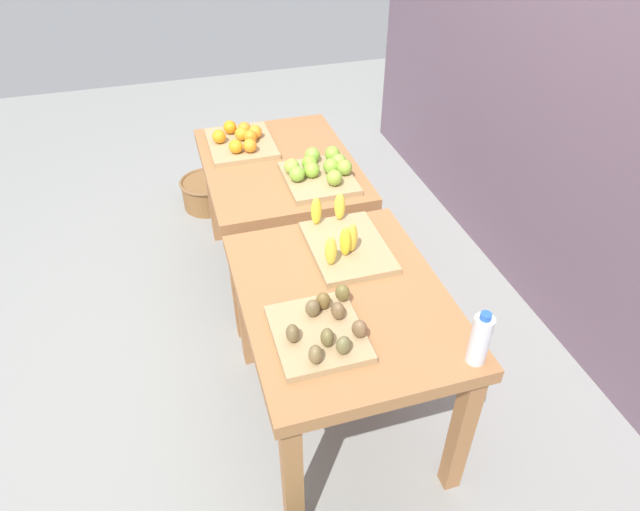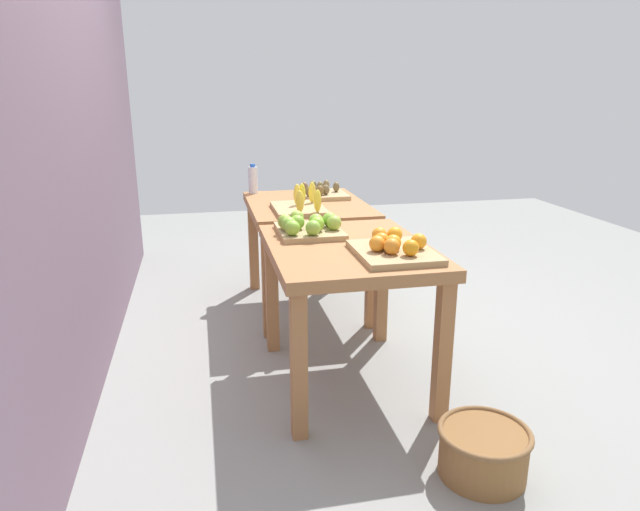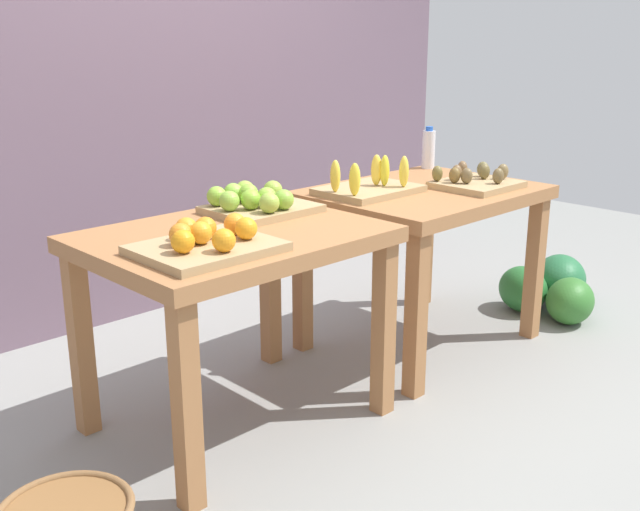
# 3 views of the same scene
# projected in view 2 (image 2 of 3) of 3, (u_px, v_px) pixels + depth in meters

# --- Properties ---
(ground_plane) EXTENTS (8.00, 8.00, 0.00)m
(ground_plane) POSITION_uv_depth(u_px,v_px,m) (324.00, 337.00, 3.62)
(ground_plane) COLOR gray
(back_wall) EXTENTS (4.40, 0.12, 3.00)m
(back_wall) POSITION_uv_depth(u_px,v_px,m) (70.00, 95.00, 2.92)
(back_wall) COLOR #6B5464
(back_wall) RESTS_ON ground_plane
(display_table_left) EXTENTS (1.04, 0.80, 0.77)m
(display_table_left) POSITION_uv_depth(u_px,v_px,m) (348.00, 266.00, 2.90)
(display_table_left) COLOR #A06A3E
(display_table_left) RESTS_ON ground_plane
(display_table_right) EXTENTS (1.04, 0.80, 0.77)m
(display_table_right) POSITION_uv_depth(u_px,v_px,m) (307.00, 219.00, 3.95)
(display_table_right) COLOR #A06A3E
(display_table_right) RESTS_ON ground_plane
(orange_bin) EXTENTS (0.44, 0.36, 0.11)m
(orange_bin) POSITION_uv_depth(u_px,v_px,m) (394.00, 248.00, 2.68)
(orange_bin) COLOR tan
(orange_bin) RESTS_ON display_table_left
(apple_bin) EXTENTS (0.40, 0.36, 0.11)m
(apple_bin) POSITION_uv_depth(u_px,v_px,m) (308.00, 226.00, 3.05)
(apple_bin) COLOR tan
(apple_bin) RESTS_ON display_table_left
(banana_crate) EXTENTS (0.44, 0.32, 0.17)m
(banana_crate) POSITION_uv_depth(u_px,v_px,m) (301.00, 206.00, 3.63)
(banana_crate) COLOR tan
(banana_crate) RESTS_ON display_table_right
(kiwi_bin) EXTENTS (0.36, 0.33, 0.10)m
(kiwi_bin) POSITION_uv_depth(u_px,v_px,m) (322.00, 192.00, 4.12)
(kiwi_bin) COLOR tan
(kiwi_bin) RESTS_ON display_table_right
(water_bottle) EXTENTS (0.07, 0.07, 0.22)m
(water_bottle) POSITION_uv_depth(u_px,v_px,m) (253.00, 180.00, 4.24)
(water_bottle) COLOR silver
(water_bottle) RESTS_ON display_table_right
(watermelon_pile) EXTENTS (0.65, 0.62, 0.28)m
(watermelon_pile) POSITION_uv_depth(u_px,v_px,m) (315.00, 254.00, 4.96)
(watermelon_pile) COLOR #25683C
(watermelon_pile) RESTS_ON ground_plane
(wicker_basket) EXTENTS (0.38, 0.38, 0.21)m
(wicker_basket) POSITION_uv_depth(u_px,v_px,m) (483.00, 451.00, 2.31)
(wicker_basket) COLOR brown
(wicker_basket) RESTS_ON ground_plane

